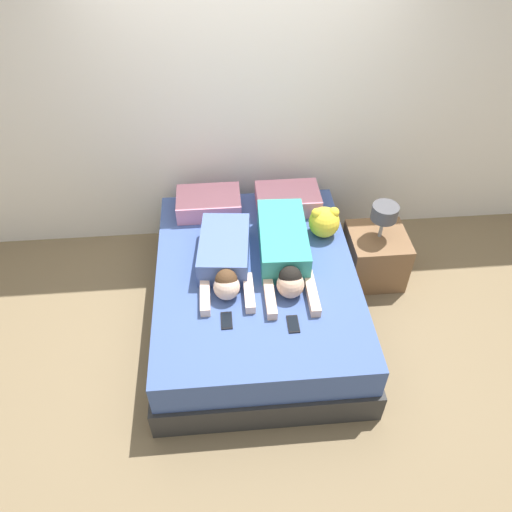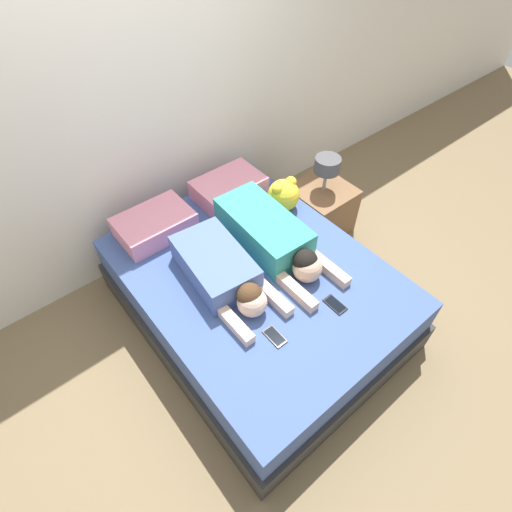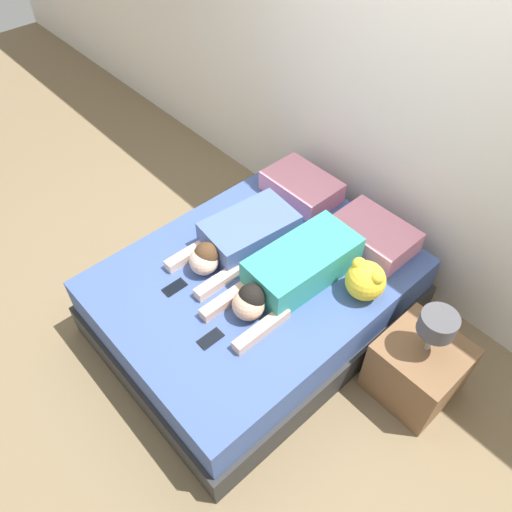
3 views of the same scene
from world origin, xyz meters
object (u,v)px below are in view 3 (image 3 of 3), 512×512
object	(u,v)px
person_right	(292,272)
cell_phone_left	(175,287)
bed	(256,297)
pillow_head_left	(302,187)
pillow_head_right	(374,235)
person_left	(239,238)
cell_phone_right	(211,338)
plush_toy	(366,280)
nightstand	(418,366)

from	to	relation	value
person_right	cell_phone_left	bearing A→B (deg)	-129.19
bed	pillow_head_left	size ratio (longest dim) A/B	3.73
bed	pillow_head_right	xyz separation A→B (m)	(0.34, 0.77, 0.35)
bed	person_left	xyz separation A→B (m)	(-0.23, 0.06, 0.38)
pillow_head_left	cell_phone_right	distance (m)	1.43
cell_phone_right	plush_toy	size ratio (longest dim) A/B	0.58
person_right	person_left	bearing A→B (deg)	-174.88
pillow_head_right	plush_toy	world-z (taller)	plush_toy
pillow_head_left	cell_phone_right	size ratio (longest dim) A/B	3.58
pillow_head_left	nightstand	distance (m)	1.52
cell_phone_left	cell_phone_right	world-z (taller)	same
bed	cell_phone_left	xyz separation A→B (m)	(-0.25, -0.48, 0.28)
nightstand	pillow_head_left	bearing A→B (deg)	165.06
pillow_head_right	cell_phone_left	xyz separation A→B (m)	(-0.59, -1.25, -0.07)
cell_phone_right	bed	bearing A→B (deg)	110.95
person_right	cell_phone_right	bearing A→B (deg)	-91.37
cell_phone_right	nightstand	distance (m)	1.31
plush_toy	nightstand	world-z (taller)	plush_toy
bed	nightstand	world-z (taller)	nightstand
cell_phone_left	cell_phone_right	bearing A→B (deg)	-8.74
person_right	bed	bearing A→B (deg)	-156.22
person_right	plush_toy	world-z (taller)	plush_toy
pillow_head_right	person_left	distance (m)	0.91
pillow_head_left	nightstand	size ratio (longest dim) A/B	0.69
pillow_head_right	cell_phone_right	distance (m)	1.33
cell_phone_left	nightstand	size ratio (longest dim) A/B	0.19
cell_phone_left	nightstand	xyz separation A→B (m)	(1.33, 0.87, -0.29)
person_right	cell_phone_right	distance (m)	0.66
pillow_head_left	plush_toy	world-z (taller)	plush_toy
person_left	plush_toy	size ratio (longest dim) A/B	3.44
plush_toy	person_left	bearing A→B (deg)	-158.78
pillow_head_right	person_right	xyz separation A→B (m)	(-0.12, -0.67, 0.04)
bed	cell_phone_right	bearing A→B (deg)	-69.05
person_left	nightstand	size ratio (longest dim) A/B	1.16
cell_phone_left	person_right	bearing A→B (deg)	50.81
bed	nightstand	distance (m)	1.15
pillow_head_right	person_right	bearing A→B (deg)	-99.97
bed	nightstand	bearing A→B (deg)	19.82
pillow_head_left	cell_phone_right	world-z (taller)	pillow_head_left
bed	person_left	world-z (taller)	person_left
nightstand	cell_phone_left	bearing A→B (deg)	-146.82
plush_toy	person_right	bearing A→B (deg)	-142.56
cell_phone_left	plush_toy	world-z (taller)	plush_toy
person_right	plush_toy	size ratio (longest dim) A/B	4.06
person_left	cell_phone_right	size ratio (longest dim) A/B	5.96
person_right	plush_toy	xyz separation A→B (m)	(0.36, 0.28, 0.02)
pillow_head_right	person_right	size ratio (longest dim) A/B	0.51
person_left	person_right	bearing A→B (deg)	5.12
person_left	pillow_head_left	bearing A→B (deg)	98.92
pillow_head_left	plush_toy	bearing A→B (deg)	-22.98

